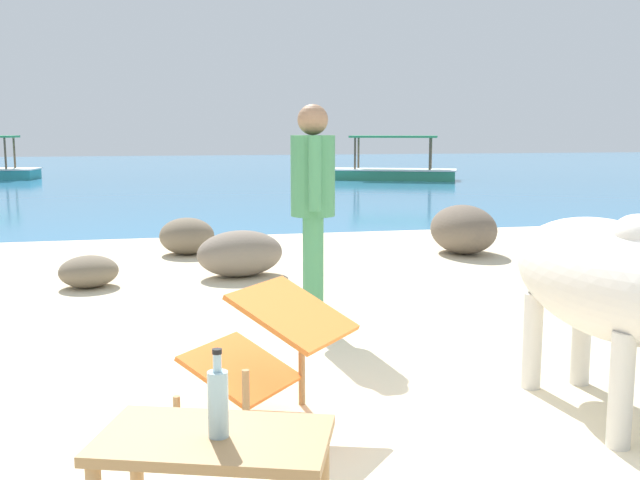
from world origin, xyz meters
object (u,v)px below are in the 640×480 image
deck_chair_far (266,345)px  cow (610,281)px  bottle (218,402)px  person_standing (313,198)px  boat_green (393,170)px  low_bench_table (214,456)px

deck_chair_far → cow: bearing=-149.9°
cow → bottle: 2.19m
person_standing → boat_green: person_standing is taller
low_bench_table → person_standing: person_standing is taller
cow → low_bench_table: size_ratio=2.15×
cow → low_bench_table: (-2.02, -0.86, -0.32)m
deck_chair_far → boat_green: bearing=-68.9°
cow → deck_chair_far: cow is taller
low_bench_table → deck_chair_far: (0.35, 1.19, 0.01)m
low_bench_table → boat_green: (6.66, 18.57, -0.12)m
person_standing → low_bench_table: bearing=79.9°
cow → deck_chair_far: bearing=-101.1°
deck_chair_far → boat_green: size_ratio=0.24×
bottle → person_standing: size_ratio=0.18×
boat_green → low_bench_table: bearing=-86.7°
bottle → deck_chair_far: bearing=74.5°
deck_chair_far → bottle: bearing=115.5°
cow → boat_green: size_ratio=0.48×
bottle → boat_green: (6.65, 18.59, -0.31)m
bottle → deck_chair_far: size_ratio=0.32×
boat_green → person_standing: bearing=-87.0°
cow → low_bench_table: cow is taller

